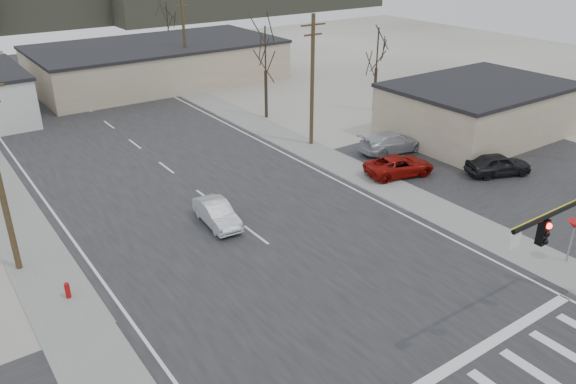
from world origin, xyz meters
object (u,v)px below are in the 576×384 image
Objects in this scene: car_parked_red at (399,166)px; car_parked_dark_a at (498,164)px; fire_hydrant at (67,290)px; sedan_crossing at (217,213)px; car_far_b at (7,76)px; car_parked_silver at (392,142)px; car_far_a at (94,96)px.

car_parked_dark_a is at bearing -110.86° from car_parked_red.
fire_hydrant is 9.39m from sedan_crossing.
car_parked_dark_a is (22.15, -48.31, 0.10)m from car_far_b.
car_parked_dark_a is at bearing -149.88° from car_parked_silver.
car_far_b is 0.73× the size of car_parked_silver.
sedan_crossing is 0.84× the size of car_parked_red.
car_far_b is (-2.80, 43.51, -0.02)m from sedan_crossing.
car_parked_dark_a is at bearing -53.73° from car_far_b.
fire_hydrant is 0.23× the size of car_far_b.
car_parked_silver is (25.63, 5.00, 0.35)m from fire_hydrant.
sedan_crossing is 43.60m from car_far_b.
car_far_b is 45.24m from car_parked_silver.
car_parked_dark_a reaches higher than car_parked_red.
sedan_crossing is at bearing -74.67° from car_far_b.
car_parked_silver is (16.55, 2.61, 0.08)m from sedan_crossing.
car_parked_dark_a is (28.43, -2.42, 0.35)m from fire_hydrant.
car_far_a is 15.04m from car_far_b.
fire_hydrant is at bearing 47.99° from car_far_a.
car_parked_silver reaches higher than sedan_crossing.
fire_hydrant is at bearing 110.49° from car_parked_silver.
sedan_crossing is 0.88× the size of car_far_a.
fire_hydrant is 0.19× the size of car_far_a.
car_far_a is at bearing 37.27° from car_parked_silver.
car_parked_silver reaches higher than fire_hydrant.
car_parked_dark_a is at bearing -4.87° from fire_hydrant.
car_parked_dark_a is (5.60, -3.90, 0.08)m from car_parked_red.
car_far_a reaches higher than car_far_b.
car_far_a is 38.17m from car_parked_dark_a.
car_parked_red reaches higher than car_far_a.
sedan_crossing is 13.78m from car_parked_red.
car_parked_dark_a reaches higher than car_far_a.
car_far_b is 0.86× the size of car_parked_dark_a.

